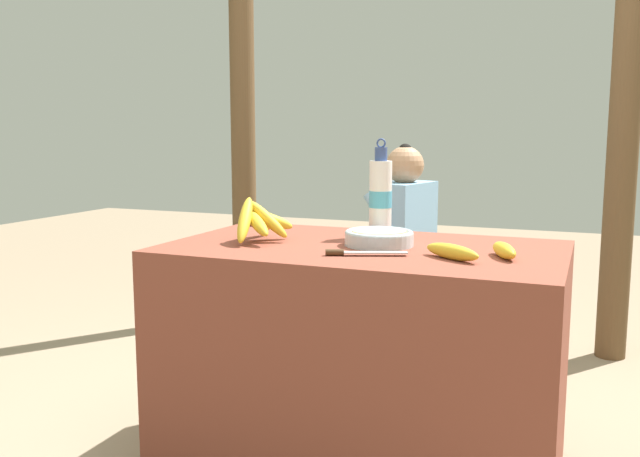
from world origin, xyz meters
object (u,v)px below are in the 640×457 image
(water_bottle, at_px, (380,197))
(banana_bunch_ripe, at_px, (258,219))
(loose_banana_side, at_px, (504,250))
(banana_bunch_green, at_px, (334,252))
(support_post_far, at_px, (627,87))
(support_post_near, at_px, (243,95))
(wooden_bench, at_px, (394,283))
(serving_bowl, at_px, (379,237))
(knife, at_px, (355,252))
(loose_banana_front, at_px, (452,252))
(seated_vendor, at_px, (395,233))

(water_bottle, bearing_deg, banana_bunch_ripe, -145.09)
(loose_banana_side, distance_m, banana_bunch_green, 1.66)
(water_bottle, relative_size, support_post_far, 0.13)
(banana_bunch_green, bearing_deg, water_bottle, -61.25)
(loose_banana_side, height_order, support_post_near, support_post_near)
(banana_bunch_ripe, bearing_deg, banana_bunch_green, 99.51)
(wooden_bench, bearing_deg, banana_bunch_ripe, -95.08)
(serving_bowl, distance_m, knife, 0.20)
(knife, bearing_deg, water_bottle, 74.18)
(loose_banana_front, bearing_deg, support_post_near, 133.46)
(serving_bowl, relative_size, wooden_bench, 0.17)
(loose_banana_side, bearing_deg, loose_banana_front, -149.66)
(serving_bowl, relative_size, seated_vendor, 0.21)
(banana_bunch_ripe, height_order, water_bottle, water_bottle)
(banana_bunch_ripe, height_order, loose_banana_side, banana_bunch_ripe)
(loose_banana_front, xyz_separation_m, support_post_far, (0.49, 1.69, 0.55))
(seated_vendor, bearing_deg, support_post_near, -4.09)
(knife, relative_size, support_post_near, 0.09)
(banana_bunch_ripe, bearing_deg, serving_bowl, 9.82)
(banana_bunch_green, xyz_separation_m, support_post_near, (-0.72, 0.33, 0.84))
(serving_bowl, distance_m, loose_banana_side, 0.41)
(serving_bowl, xyz_separation_m, support_post_near, (-1.33, 1.54, 0.55))
(water_bottle, xyz_separation_m, banana_bunch_green, (-0.57, 1.03, -0.40))
(serving_bowl, xyz_separation_m, water_bottle, (-0.05, 0.18, 0.11))
(banana_bunch_green, distance_m, support_post_far, 1.64)
(support_post_far, bearing_deg, wooden_bench, -162.72)
(banana_bunch_ripe, relative_size, wooden_bench, 0.24)
(loose_banana_front, bearing_deg, banana_bunch_ripe, 173.18)
(serving_bowl, bearing_deg, support_post_far, 63.84)
(support_post_far, bearing_deg, loose_banana_side, -102.32)
(banana_bunch_ripe, height_order, loose_banana_front, banana_bunch_ripe)
(banana_bunch_green, height_order, support_post_near, support_post_near)
(loose_banana_front, distance_m, wooden_bench, 1.53)
(wooden_bench, distance_m, support_post_far, 1.47)
(loose_banana_front, relative_size, seated_vendor, 0.18)
(loose_banana_front, bearing_deg, support_post_far, 73.86)
(wooden_bench, bearing_deg, support_post_near, 162.72)
(loose_banana_side, relative_size, seated_vendor, 0.16)
(serving_bowl, height_order, wooden_bench, serving_bowl)
(knife, distance_m, support_post_far, 1.98)
(water_bottle, xyz_separation_m, loose_banana_side, (0.45, -0.25, -0.12))
(water_bottle, distance_m, wooden_bench, 1.19)
(support_post_near, bearing_deg, wooden_bench, -17.28)
(serving_bowl, xyz_separation_m, wooden_bench, (-0.29, 1.21, -0.43))
(water_bottle, xyz_separation_m, seated_vendor, (-0.23, 1.02, -0.28))
(banana_bunch_ripe, relative_size, loose_banana_front, 1.59)
(loose_banana_side, bearing_deg, banana_bunch_green, 128.64)
(banana_bunch_green, bearing_deg, serving_bowl, -62.94)
(knife, distance_m, banana_bunch_green, 1.56)
(serving_bowl, distance_m, water_bottle, 0.21)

